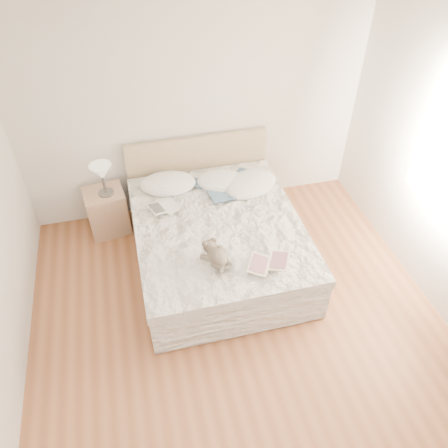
# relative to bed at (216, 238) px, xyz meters

# --- Properties ---
(floor) EXTENTS (4.00, 4.50, 0.00)m
(floor) POSITION_rel_bed_xyz_m (0.00, -1.19, -0.31)
(floor) COLOR brown
(floor) RESTS_ON ground
(ceiling) EXTENTS (4.00, 4.50, 0.00)m
(ceiling) POSITION_rel_bed_xyz_m (0.00, -1.19, 2.39)
(ceiling) COLOR white
(ceiling) RESTS_ON ground
(wall_back) EXTENTS (4.00, 0.02, 2.70)m
(wall_back) POSITION_rel_bed_xyz_m (0.00, 1.06, 1.04)
(wall_back) COLOR silver
(wall_back) RESTS_ON ground
(bed) EXTENTS (1.72, 2.14, 1.00)m
(bed) POSITION_rel_bed_xyz_m (0.00, 0.00, 0.00)
(bed) COLOR tan
(bed) RESTS_ON floor
(nightstand) EXTENTS (0.50, 0.46, 0.56)m
(nightstand) POSITION_rel_bed_xyz_m (-1.15, 0.79, -0.03)
(nightstand) COLOR tan
(nightstand) RESTS_ON floor
(table_lamp) EXTENTS (0.32, 0.32, 0.38)m
(table_lamp) POSITION_rel_bed_xyz_m (-1.11, 0.76, 0.53)
(table_lamp) COLOR #4E4944
(table_lamp) RESTS_ON nightstand
(pillow_left) EXTENTS (0.67, 0.50, 0.19)m
(pillow_left) POSITION_rel_bed_xyz_m (-0.41, 0.66, 0.33)
(pillow_left) COLOR white
(pillow_left) RESTS_ON bed
(pillow_middle) EXTENTS (0.66, 0.54, 0.17)m
(pillow_middle) POSITION_rel_bed_xyz_m (0.20, 0.56, 0.33)
(pillow_middle) COLOR white
(pillow_middle) RESTS_ON bed
(pillow_right) EXTENTS (0.79, 0.69, 0.20)m
(pillow_right) POSITION_rel_bed_xyz_m (0.50, 0.44, 0.33)
(pillow_right) COLOR white
(pillow_right) RESTS_ON bed
(blouse) EXTENTS (0.61, 0.64, 0.02)m
(blouse) POSITION_rel_bed_xyz_m (0.17, 0.47, 0.32)
(blouse) COLOR #325068
(blouse) RESTS_ON bed
(photo_book) EXTENTS (0.37, 0.31, 0.02)m
(photo_book) POSITION_rel_bed_xyz_m (-0.52, 0.25, 0.32)
(photo_book) COLOR white
(photo_book) RESTS_ON bed
(childrens_book) EXTENTS (0.47, 0.42, 0.03)m
(childrens_book) POSITION_rel_bed_xyz_m (0.32, -0.78, 0.32)
(childrens_book) COLOR #FEF0CF
(childrens_book) RESTS_ON bed
(teddy_bear) EXTENTS (0.31, 0.37, 0.16)m
(teddy_bear) POSITION_rel_bed_xyz_m (-0.15, -0.67, 0.34)
(teddy_bear) COLOR brown
(teddy_bear) RESTS_ON bed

